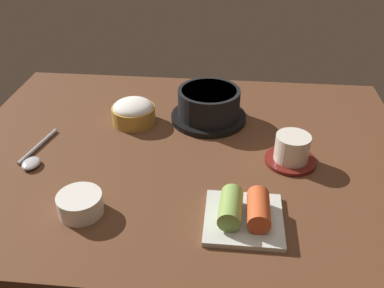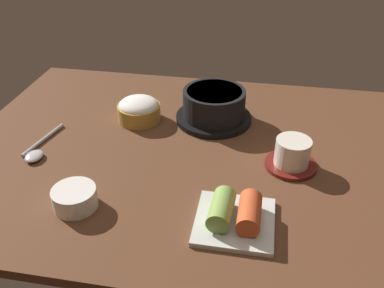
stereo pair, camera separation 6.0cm
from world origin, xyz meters
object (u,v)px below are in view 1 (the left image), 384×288
Objects in this scene: stone_pot at (209,105)px; rice_bowl at (133,112)px; kimchi_plate at (244,213)px; spoon at (33,158)px; side_bowl_near at (80,203)px; tea_cup_with_saucer at (292,150)px.

stone_pot is 1.76× the size of rice_bowl.
kimchi_plate is 46.65cm from spoon.
rice_bowl is at bearing 85.64° from side_bowl_near.
rice_bowl is 0.76× the size of kimchi_plate.
kimchi_plate is (26.58, -32.46, -0.95)cm from rice_bowl.
rice_bowl is (-18.01, -3.10, -1.05)cm from stone_pot.
side_bowl_near reaches higher than spoon.
side_bowl_near is (-2.52, -33.02, -0.86)cm from rice_bowl.
rice_bowl is 25.55cm from spoon.
side_bowl_near is at bearing -94.36° from rice_bowl.
stone_pot is 41.59cm from side_bowl_near.
tea_cup_with_saucer is 0.66× the size of spoon.
side_bowl_near is at bearing -44.16° from spoon.
kimchi_plate is 1.69× the size of side_bowl_near.
kimchi_plate is at bearing -76.45° from stone_pot.
side_bowl_near is 21.36cm from spoon.
stone_pot is 41.79cm from spoon.
side_bowl_near is at bearing -178.89° from kimchi_plate.
spoon is at bearing -134.42° from rice_bowl.
kimchi_plate is (-9.85, -19.15, -1.00)cm from tea_cup_with_saucer.
kimchi_plate is 29.10cm from side_bowl_near.
tea_cup_with_saucer reaches higher than rice_bowl.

